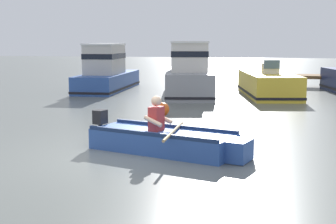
{
  "coord_description": "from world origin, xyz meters",
  "views": [
    {
      "loc": [
        3.06,
        -9.01,
        2.33
      ],
      "look_at": [
        0.35,
        2.51,
        0.55
      ],
      "focal_mm": 50.26,
      "sensor_mm": 36.0,
      "label": 1
    }
  ],
  "objects_px": {
    "mooring_buoy": "(162,109)",
    "moored_boat_grey": "(189,75)",
    "rowboat_with_person": "(165,140)",
    "moored_boat_blue": "(107,73)",
    "moored_boat_yellow": "(268,85)"
  },
  "relations": [
    {
      "from": "mooring_buoy",
      "to": "moored_boat_grey",
      "type": "bearing_deg",
      "value": 93.21
    },
    {
      "from": "rowboat_with_person",
      "to": "moored_boat_blue",
      "type": "xyz_separation_m",
      "value": [
        -5.74,
        11.81,
        0.57
      ]
    },
    {
      "from": "moored_boat_grey",
      "to": "mooring_buoy",
      "type": "distance_m",
      "value": 6.38
    },
    {
      "from": "rowboat_with_person",
      "to": "moored_boat_yellow",
      "type": "bearing_deg",
      "value": 80.52
    },
    {
      "from": "moored_boat_grey",
      "to": "moored_boat_yellow",
      "type": "bearing_deg",
      "value": 2.93
    },
    {
      "from": "moored_boat_blue",
      "to": "moored_boat_grey",
      "type": "xyz_separation_m",
      "value": [
        4.16,
        -0.8,
        0.05
      ]
    },
    {
      "from": "mooring_buoy",
      "to": "moored_boat_yellow",
      "type": "bearing_deg",
      "value": 64.65
    },
    {
      "from": "moored_boat_grey",
      "to": "mooring_buoy",
      "type": "bearing_deg",
      "value": -86.79
    },
    {
      "from": "moored_boat_blue",
      "to": "moored_boat_yellow",
      "type": "distance_m",
      "value": 7.64
    },
    {
      "from": "rowboat_with_person",
      "to": "mooring_buoy",
      "type": "height_order",
      "value": "rowboat_with_person"
    },
    {
      "from": "rowboat_with_person",
      "to": "mooring_buoy",
      "type": "bearing_deg",
      "value": 104.65
    },
    {
      "from": "rowboat_with_person",
      "to": "moored_boat_blue",
      "type": "bearing_deg",
      "value": 115.92
    },
    {
      "from": "rowboat_with_person",
      "to": "moored_boat_blue",
      "type": "relative_size",
      "value": 0.61
    },
    {
      "from": "rowboat_with_person",
      "to": "moored_boat_blue",
      "type": "distance_m",
      "value": 13.14
    },
    {
      "from": "moored_boat_blue",
      "to": "rowboat_with_person",
      "type": "bearing_deg",
      "value": -64.08
    }
  ]
}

